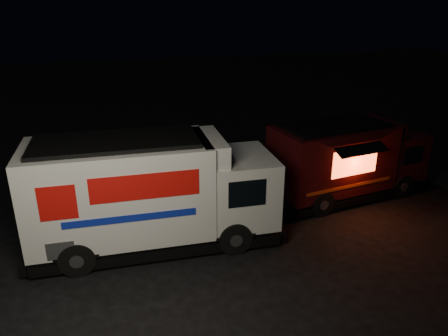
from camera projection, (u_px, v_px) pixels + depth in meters
ground at (196, 258)px, 11.57m from camera, size 80.00×80.00×0.00m
white_truck at (155, 192)px, 11.75m from camera, size 6.95×2.58×3.12m
red_truck at (349, 159)px, 14.80m from camera, size 5.94×2.92×2.65m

